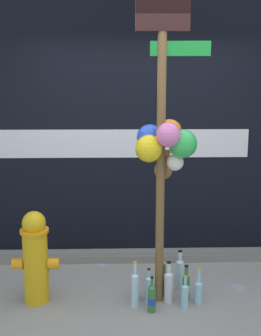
{
  "coord_description": "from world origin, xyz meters",
  "views": [
    {
      "loc": [
        -0.23,
        -3.23,
        1.91
      ],
      "look_at": [
        -0.13,
        0.26,
        1.24
      ],
      "focal_mm": 44.21,
      "sensor_mm": 36.0,
      "label": 1
    }
  ],
  "objects_px": {
    "fire_hydrant": "(35,257)",
    "bottle_3": "(152,298)",
    "bottle_1": "(135,288)",
    "bottle_0": "(186,286)",
    "bottle_8": "(168,285)",
    "memorial_post": "(164,128)",
    "bottle_5": "(198,290)",
    "bottle_2": "(164,283)",
    "bottle_4": "(135,287)",
    "bottle_7": "(180,273)",
    "bottle_6": "(185,295)",
    "bottle_9": "(149,288)"
  },
  "relations": [
    {
      "from": "fire_hydrant",
      "to": "bottle_3",
      "type": "height_order",
      "value": "fire_hydrant"
    },
    {
      "from": "bottle_1",
      "to": "bottle_0",
      "type": "bearing_deg",
      "value": 10.68
    },
    {
      "from": "bottle_8",
      "to": "bottle_1",
      "type": "bearing_deg",
      "value": -168.59
    },
    {
      "from": "memorial_post",
      "to": "fire_hydrant",
      "type": "distance_m",
      "value": 1.62
    },
    {
      "from": "bottle_3",
      "to": "bottle_5",
      "type": "height_order",
      "value": "same"
    },
    {
      "from": "memorial_post",
      "to": "bottle_2",
      "type": "relative_size",
      "value": 8.39
    },
    {
      "from": "bottle_1",
      "to": "bottle_4",
      "type": "bearing_deg",
      "value": 87.9
    },
    {
      "from": "bottle_4",
      "to": "bottle_7",
      "type": "bearing_deg",
      "value": 20.75
    },
    {
      "from": "bottle_8",
      "to": "bottle_6",
      "type": "bearing_deg",
      "value": -38.21
    },
    {
      "from": "bottle_4",
      "to": "bottle_5",
      "type": "relative_size",
      "value": 1.02
    },
    {
      "from": "bottle_7",
      "to": "bottle_8",
      "type": "height_order",
      "value": "bottle_7"
    },
    {
      "from": "bottle_4",
      "to": "bottle_8",
      "type": "bearing_deg",
      "value": -11.25
    },
    {
      "from": "memorial_post",
      "to": "fire_hydrant",
      "type": "height_order",
      "value": "memorial_post"
    },
    {
      "from": "bottle_0",
      "to": "bottle_1",
      "type": "bearing_deg",
      "value": -169.32
    },
    {
      "from": "bottle_6",
      "to": "bottle_9",
      "type": "xyz_separation_m",
      "value": [
        -0.31,
        0.11,
        0.01
      ]
    },
    {
      "from": "bottle_1",
      "to": "bottle_3",
      "type": "xyz_separation_m",
      "value": [
        0.14,
        -0.1,
        -0.04
      ]
    },
    {
      "from": "memorial_post",
      "to": "bottle_1",
      "type": "relative_size",
      "value": 6.5
    },
    {
      "from": "bottle_9",
      "to": "bottle_1",
      "type": "bearing_deg",
      "value": -153.85
    },
    {
      "from": "bottle_3",
      "to": "bottle_5",
      "type": "xyz_separation_m",
      "value": [
        0.43,
        0.13,
        -0.0
      ]
    },
    {
      "from": "memorial_post",
      "to": "bottle_8",
      "type": "bearing_deg",
      "value": -40.16
    },
    {
      "from": "bottle_8",
      "to": "bottle_3",
      "type": "bearing_deg",
      "value": -135.44
    },
    {
      "from": "bottle_4",
      "to": "bottle_9",
      "type": "xyz_separation_m",
      "value": [
        0.12,
        -0.06,
        0.01
      ]
    },
    {
      "from": "bottle_1",
      "to": "bottle_3",
      "type": "height_order",
      "value": "bottle_1"
    },
    {
      "from": "bottle_0",
      "to": "bottle_1",
      "type": "distance_m",
      "value": 0.48
    },
    {
      "from": "bottle_2",
      "to": "bottle_4",
      "type": "bearing_deg",
      "value": -166.15
    },
    {
      "from": "bottle_8",
      "to": "bottle_5",
      "type": "bearing_deg",
      "value": -5.85
    },
    {
      "from": "bottle_4",
      "to": "bottle_0",
      "type": "bearing_deg",
      "value": -4.07
    },
    {
      "from": "bottle_1",
      "to": "bottle_8",
      "type": "height_order",
      "value": "bottle_1"
    },
    {
      "from": "bottle_6",
      "to": "bottle_5",
      "type": "bearing_deg",
      "value": 30.01
    },
    {
      "from": "fire_hydrant",
      "to": "bottle_6",
      "type": "bearing_deg",
      "value": -6.79
    },
    {
      "from": "fire_hydrant",
      "to": "bottle_3",
      "type": "bearing_deg",
      "value": -11.73
    },
    {
      "from": "bottle_4",
      "to": "bottle_5",
      "type": "xyz_separation_m",
      "value": [
        0.57,
        -0.09,
        -0.0
      ]
    },
    {
      "from": "bottle_4",
      "to": "bottle_6",
      "type": "bearing_deg",
      "value": -20.8
    },
    {
      "from": "bottle_1",
      "to": "bottle_6",
      "type": "bearing_deg",
      "value": -5.67
    },
    {
      "from": "bottle_4",
      "to": "bottle_5",
      "type": "height_order",
      "value": "bottle_4"
    },
    {
      "from": "bottle_0",
      "to": "bottle_6",
      "type": "height_order",
      "value": "bottle_0"
    },
    {
      "from": "bottle_2",
      "to": "bottle_0",
      "type": "bearing_deg",
      "value": -27.62
    },
    {
      "from": "bottle_4",
      "to": "bottle_2",
      "type": "bearing_deg",
      "value": 13.85
    },
    {
      "from": "bottle_7",
      "to": "bottle_9",
      "type": "xyz_separation_m",
      "value": [
        -0.31,
        -0.22,
        -0.04
      ]
    },
    {
      "from": "memorial_post",
      "to": "bottle_7",
      "type": "xyz_separation_m",
      "value": [
        0.19,
        0.17,
        -1.41
      ]
    },
    {
      "from": "bottle_7",
      "to": "bottle_8",
      "type": "bearing_deg",
      "value": -120.79
    },
    {
      "from": "bottle_9",
      "to": "bottle_2",
      "type": "bearing_deg",
      "value": 40.03
    },
    {
      "from": "bottle_3",
      "to": "bottle_8",
      "type": "distance_m",
      "value": 0.23
    },
    {
      "from": "memorial_post",
      "to": "bottle_0",
      "type": "xyz_separation_m",
      "value": [
        0.22,
        -0.02,
        -1.45
      ]
    },
    {
      "from": "bottle_0",
      "to": "bottle_3",
      "type": "xyz_separation_m",
      "value": [
        -0.33,
        -0.19,
        -0.01
      ]
    },
    {
      "from": "bottle_7",
      "to": "bottle_1",
      "type": "bearing_deg",
      "value": -146.91
    },
    {
      "from": "bottle_2",
      "to": "bottle_7",
      "type": "distance_m",
      "value": 0.2
    },
    {
      "from": "fire_hydrant",
      "to": "bottle_5",
      "type": "relative_size",
      "value": 2.62
    },
    {
      "from": "bottle_2",
      "to": "bottle_7",
      "type": "xyz_separation_m",
      "value": [
        0.16,
        0.1,
        0.05
      ]
    },
    {
      "from": "bottle_5",
      "to": "bottle_6",
      "type": "bearing_deg",
      "value": -149.99
    }
  ]
}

